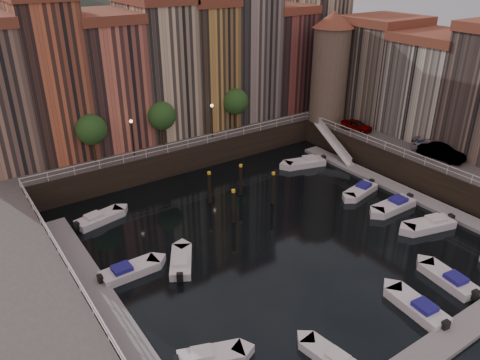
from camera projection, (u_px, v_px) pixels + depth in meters
ground at (274, 232)px, 42.74m from camera, size 200.00×200.00×0.00m
quay_far at (152, 135)px, 61.39m from camera, size 80.00×20.00×3.00m
quay_right at (473, 157)px, 54.82m from camera, size 20.00×36.00×3.00m
dock_left at (106, 305)px, 33.69m from camera, size 2.00×28.00×0.35m
dock_right at (399, 189)px, 50.15m from camera, size 2.00×28.00×0.35m
dock_near at (438, 347)px, 30.04m from camera, size 30.00×2.00×0.35m
mountains at (20, 18)px, 121.84m from camera, size 145.00×100.00×18.00m
far_terrace at (179, 63)px, 57.09m from camera, size 48.70×10.30×17.50m
right_terrace at (434, 80)px, 54.84m from camera, size 9.30×24.30×14.00m
corner_tower at (330, 66)px, 59.21m from camera, size 5.20×5.20×13.80m
promenade_trees at (167, 115)px, 52.70m from camera, size 21.20×3.20×5.20m
street_lamps at (174, 123)px, 52.43m from camera, size 10.36×0.36×4.18m
railings at (244, 176)px, 44.71m from camera, size 36.08×34.04×0.52m
gangway at (333, 142)px, 58.01m from camera, size 2.78×8.32×3.73m
mooring_pilings at (239, 191)px, 46.63m from camera, size 5.75×4.98×3.78m
boat_left_1 at (209, 357)px, 29.11m from camera, size 4.45×2.91×1.00m
boat_left_3 at (128, 271)px, 36.92m from camera, size 4.89×1.85×1.12m
boat_left_4 at (99, 219)px, 44.24m from camera, size 4.91×2.64×1.10m
boat_right_1 at (430, 225)px, 43.22m from camera, size 5.22×2.99×1.17m
boat_right_2 at (394, 206)px, 46.48m from camera, size 5.12×1.89×1.17m
boat_right_3 at (361, 190)px, 49.53m from camera, size 4.78×2.55×1.07m
boat_right_4 at (306, 163)px, 56.05m from camera, size 5.22×3.04×1.17m
boat_near_1 at (332, 358)px, 29.08m from camera, size 2.08×4.26×0.96m
boat_near_2 at (418, 307)px, 33.11m from camera, size 2.21×5.00×1.13m
boat_near_3 at (449, 280)px, 35.96m from camera, size 2.31×4.94×1.11m
car_a at (356, 126)px, 58.08m from camera, size 2.52×4.19×1.34m
car_b at (441, 153)px, 49.87m from camera, size 2.52×5.02×1.58m
car_c at (434, 149)px, 51.23m from camera, size 3.11×5.03×1.36m
boat_extra_865 at (181, 262)px, 37.99m from camera, size 3.61×4.58×1.06m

